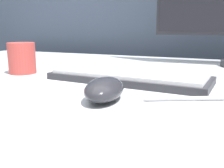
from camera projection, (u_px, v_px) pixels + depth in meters
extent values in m
cube|color=#333D4C|center=(191.00, 67.00, 1.20)|extent=(5.00, 0.03, 1.30)
ellipsoid|color=#232328|center=(104.00, 89.00, 0.46)|extent=(0.08, 0.13, 0.04)
cube|color=#28282D|center=(128.00, 78.00, 0.62)|extent=(0.39, 0.18, 0.02)
cube|color=silver|center=(129.00, 73.00, 0.62)|extent=(0.37, 0.16, 0.01)
cylinder|color=#A33833|center=(23.00, 58.00, 0.72)|extent=(0.07, 0.07, 0.08)
cylinder|color=#99999E|center=(188.00, 99.00, 0.46)|extent=(0.15, 0.07, 0.01)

